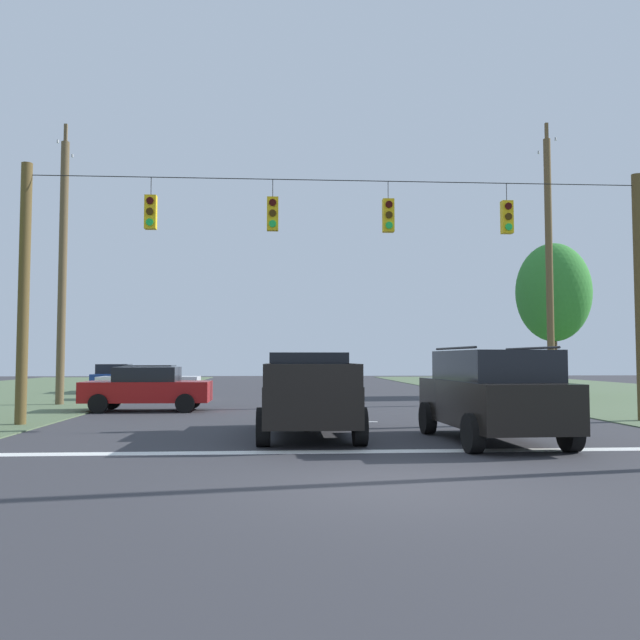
{
  "coord_description": "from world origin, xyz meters",
  "views": [
    {
      "loc": [
        -1.61,
        -9.43,
        1.8
      ],
      "look_at": [
        -0.52,
        7.53,
        2.8
      ],
      "focal_mm": 37.03,
      "sensor_mm": 36.0,
      "label": 1
    }
  ],
  "objects_px": {
    "distant_car_crossing_white": "(150,382)",
    "utility_pole_near_left": "(63,268)",
    "pickup_truck": "(309,394)",
    "tree_roadside_right": "(553,292)",
    "distant_car_oncoming": "(147,388)",
    "distant_car_far_parked": "(114,378)",
    "suv_black": "(492,393)",
    "utility_pole_mid_right": "(549,265)",
    "overhead_signal_span": "(339,279)"
  },
  "relations": [
    {
      "from": "distant_car_crossing_white",
      "to": "utility_pole_near_left",
      "type": "xyz_separation_m",
      "value": [
        -2.84,
        -3.22,
        4.58
      ]
    },
    {
      "from": "pickup_truck",
      "to": "distant_car_crossing_white",
      "type": "distance_m",
      "value": 15.38
    },
    {
      "from": "utility_pole_near_left",
      "to": "tree_roadside_right",
      "type": "distance_m",
      "value": 22.43
    },
    {
      "from": "distant_car_crossing_white",
      "to": "distant_car_oncoming",
      "type": "bearing_deg",
      "value": -79.86
    },
    {
      "from": "distant_car_oncoming",
      "to": "distant_car_far_parked",
      "type": "relative_size",
      "value": 0.97
    },
    {
      "from": "pickup_truck",
      "to": "utility_pole_near_left",
      "type": "xyz_separation_m",
      "value": [
        -9.22,
        10.77,
        4.4
      ]
    },
    {
      "from": "suv_black",
      "to": "utility_pole_mid_right",
      "type": "relative_size",
      "value": 0.42
    },
    {
      "from": "pickup_truck",
      "to": "distant_car_crossing_white",
      "type": "height_order",
      "value": "pickup_truck"
    },
    {
      "from": "distant_car_oncoming",
      "to": "tree_roadside_right",
      "type": "distance_m",
      "value": 20.07
    },
    {
      "from": "distant_car_crossing_white",
      "to": "tree_roadside_right",
      "type": "xyz_separation_m",
      "value": [
        19.06,
        1.59,
        4.24
      ]
    },
    {
      "from": "distant_car_crossing_white",
      "to": "pickup_truck",
      "type": "bearing_deg",
      "value": -65.48
    },
    {
      "from": "overhead_signal_span",
      "to": "pickup_truck",
      "type": "relative_size",
      "value": 3.27
    },
    {
      "from": "suv_black",
      "to": "distant_car_oncoming",
      "type": "xyz_separation_m",
      "value": [
        -9.14,
        9.12,
        -0.27
      ]
    },
    {
      "from": "distant_car_crossing_white",
      "to": "distant_car_oncoming",
      "type": "distance_m",
      "value": 6.51
    },
    {
      "from": "distant_car_oncoming",
      "to": "utility_pole_near_left",
      "type": "xyz_separation_m",
      "value": [
        -3.99,
        3.19,
        4.58
      ]
    },
    {
      "from": "suv_black",
      "to": "utility_pole_near_left",
      "type": "xyz_separation_m",
      "value": [
        -13.13,
        12.31,
        4.31
      ]
    },
    {
      "from": "utility_pole_near_left",
      "to": "tree_roadside_right",
      "type": "xyz_separation_m",
      "value": [
        21.91,
        4.8,
        -0.34
      ]
    },
    {
      "from": "overhead_signal_span",
      "to": "distant_car_oncoming",
      "type": "height_order",
      "value": "overhead_signal_span"
    },
    {
      "from": "distant_car_far_parked",
      "to": "suv_black",
      "type": "bearing_deg",
      "value": -58.43
    },
    {
      "from": "distant_car_oncoming",
      "to": "pickup_truck",
      "type": "bearing_deg",
      "value": -55.37
    },
    {
      "from": "overhead_signal_span",
      "to": "tree_roadside_right",
      "type": "xyz_separation_m",
      "value": [
        11.69,
        12.76,
        0.96
      ]
    },
    {
      "from": "overhead_signal_span",
      "to": "suv_black",
      "type": "height_order",
      "value": "overhead_signal_span"
    },
    {
      "from": "suv_black",
      "to": "tree_roadside_right",
      "type": "bearing_deg",
      "value": 62.83
    },
    {
      "from": "pickup_truck",
      "to": "distant_car_oncoming",
      "type": "bearing_deg",
      "value": 124.63
    },
    {
      "from": "suv_black",
      "to": "distant_car_far_parked",
      "type": "bearing_deg",
      "value": 121.57
    },
    {
      "from": "distant_car_oncoming",
      "to": "distant_car_far_parked",
      "type": "xyz_separation_m",
      "value": [
        -4.18,
        12.56,
        0.0
      ]
    },
    {
      "from": "distant_car_oncoming",
      "to": "tree_roadside_right",
      "type": "bearing_deg",
      "value": 24.04
    },
    {
      "from": "utility_pole_mid_right",
      "to": "suv_black",
      "type": "bearing_deg",
      "value": -118.27
    },
    {
      "from": "suv_black",
      "to": "distant_car_crossing_white",
      "type": "xyz_separation_m",
      "value": [
        -10.28,
        15.53,
        -0.27
      ]
    },
    {
      "from": "utility_pole_mid_right",
      "to": "distant_car_oncoming",
      "type": "bearing_deg",
      "value": -170.02
    },
    {
      "from": "pickup_truck",
      "to": "utility_pole_mid_right",
      "type": "distance_m",
      "value": 15.27
    },
    {
      "from": "distant_car_far_parked",
      "to": "utility_pole_near_left",
      "type": "distance_m",
      "value": 10.42
    },
    {
      "from": "utility_pole_mid_right",
      "to": "tree_roadside_right",
      "type": "relative_size",
      "value": 1.54
    },
    {
      "from": "overhead_signal_span",
      "to": "distant_car_far_parked",
      "type": "height_order",
      "value": "overhead_signal_span"
    },
    {
      "from": "pickup_truck",
      "to": "distant_car_far_parked",
      "type": "bearing_deg",
      "value": 115.06
    },
    {
      "from": "pickup_truck",
      "to": "suv_black",
      "type": "distance_m",
      "value": 4.19
    },
    {
      "from": "overhead_signal_span",
      "to": "distant_car_crossing_white",
      "type": "bearing_deg",
      "value": 123.41
    },
    {
      "from": "suv_black",
      "to": "distant_car_crossing_white",
      "type": "bearing_deg",
      "value": 123.52
    },
    {
      "from": "distant_car_crossing_white",
      "to": "utility_pole_near_left",
      "type": "bearing_deg",
      "value": -131.47
    },
    {
      "from": "pickup_truck",
      "to": "distant_car_crossing_white",
      "type": "xyz_separation_m",
      "value": [
        -6.38,
        13.99,
        -0.18
      ]
    },
    {
      "from": "distant_car_oncoming",
      "to": "tree_roadside_right",
      "type": "relative_size",
      "value": 0.58
    },
    {
      "from": "overhead_signal_span",
      "to": "utility_pole_mid_right",
      "type": "xyz_separation_m",
      "value": [
        9.28,
        7.5,
        1.52
      ]
    },
    {
      "from": "overhead_signal_span",
      "to": "utility_pole_mid_right",
      "type": "relative_size",
      "value": 1.55
    },
    {
      "from": "utility_pole_mid_right",
      "to": "tree_roadside_right",
      "type": "distance_m",
      "value": 5.82
    },
    {
      "from": "overhead_signal_span",
      "to": "pickup_truck",
      "type": "height_order",
      "value": "overhead_signal_span"
    },
    {
      "from": "distant_car_far_parked",
      "to": "tree_roadside_right",
      "type": "xyz_separation_m",
      "value": [
        22.1,
        -4.56,
        4.24
      ]
    },
    {
      "from": "overhead_signal_span",
      "to": "tree_roadside_right",
      "type": "height_order",
      "value": "tree_roadside_right"
    },
    {
      "from": "pickup_truck",
      "to": "distant_car_far_parked",
      "type": "xyz_separation_m",
      "value": [
        -9.41,
        20.14,
        -0.18
      ]
    },
    {
      "from": "tree_roadside_right",
      "to": "utility_pole_mid_right",
      "type": "bearing_deg",
      "value": -114.61
    },
    {
      "from": "suv_black",
      "to": "tree_roadside_right",
      "type": "xyz_separation_m",
      "value": [
        8.78,
        17.11,
        3.97
      ]
    }
  ]
}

